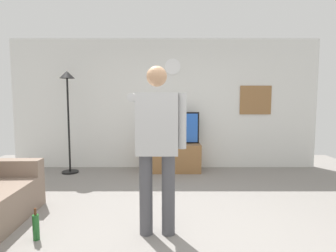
{
  "coord_description": "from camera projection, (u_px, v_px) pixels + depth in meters",
  "views": [
    {
      "loc": [
        0.07,
        -2.82,
        1.43
      ],
      "look_at": [
        0.05,
        1.2,
        1.05
      ],
      "focal_mm": 29.05,
      "sensor_mm": 36.0,
      "label": 1
    }
  ],
  "objects": [
    {
      "name": "framed_picture",
      "position": [
        257.0,
        100.0,
        5.68
      ],
      "size": [
        0.65,
        0.04,
        0.6
      ],
      "primitive_type": "cube",
      "color": "olive"
    },
    {
      "name": "tv_stand",
      "position": [
        174.0,
        157.0,
        5.51
      ],
      "size": [
        1.11,
        0.56,
        0.56
      ],
      "color": "olive",
      "rests_on": "ground_plane"
    },
    {
      "name": "back_wall",
      "position": [
        166.0,
        104.0,
        5.76
      ],
      "size": [
        6.4,
        0.1,
        2.7
      ],
      "primitive_type": "cube",
      "color": "silver",
      "rests_on": "ground_plane"
    },
    {
      "name": "wall_clock",
      "position": [
        174.0,
        67.0,
        5.62
      ],
      "size": [
        0.32,
        0.03,
        0.32
      ],
      "primitive_type": "cylinder",
      "rotation": [
        1.57,
        0.0,
        0.0
      ],
      "color": "white"
    },
    {
      "name": "ground_plane",
      "position": [
        163.0,
        233.0,
        2.95
      ],
      "size": [
        8.4,
        8.4,
        0.0
      ],
      "primitive_type": "plane",
      "color": "gray"
    },
    {
      "name": "television",
      "position": [
        174.0,
        128.0,
        5.5
      ],
      "size": [
        1.06,
        0.07,
        0.64
      ],
      "color": "black",
      "rests_on": "tv_stand"
    },
    {
      "name": "floor_lamp",
      "position": [
        69.0,
        101.0,
        5.26
      ],
      "size": [
        0.32,
        0.32,
        1.99
      ],
      "color": "black",
      "rests_on": "ground_plane"
    },
    {
      "name": "person_standing_nearer_lamp",
      "position": [
        158.0,
        140.0,
        2.84
      ],
      "size": [
        0.61,
        0.78,
        1.78
      ],
      "color": "#4C4C51",
      "rests_on": "ground_plane"
    },
    {
      "name": "beverage_bottle",
      "position": [
        38.0,
        227.0,
        2.79
      ],
      "size": [
        0.07,
        0.07,
        0.33
      ],
      "color": "#1E5923",
      "rests_on": "ground_plane"
    }
  ]
}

